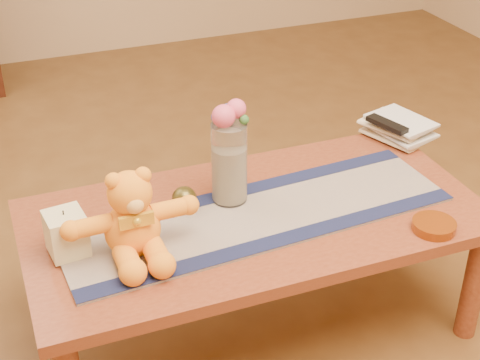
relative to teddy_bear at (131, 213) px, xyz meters
name	(u,v)px	position (x,y,z in m)	size (l,w,h in m)	color
floor	(254,324)	(0.39, 0.06, -0.58)	(5.50, 5.50, 0.00)	#583819
coffee_table_top	(255,219)	(0.39, 0.06, -0.15)	(1.40, 0.70, 0.04)	maroon
table_leg_fr	(474,284)	(1.03, -0.23, -0.37)	(0.07, 0.07, 0.41)	maroon
table_leg_bl	(41,269)	(-0.25, 0.35, -0.37)	(0.07, 0.07, 0.41)	maroon
table_leg_br	(380,194)	(1.03, 0.35, -0.37)	(0.07, 0.07, 0.41)	maroon
persian_runner	(258,216)	(0.39, 0.04, -0.13)	(1.20, 0.35, 0.01)	#231C4E
runner_border_near	(280,240)	(0.40, -0.11, -0.12)	(1.20, 0.06, 0.00)	#14193C
runner_border_far	(238,192)	(0.38, 0.18, -0.12)	(1.20, 0.06, 0.00)	#14193C
teddy_bear	(131,213)	(0.00, 0.00, 0.00)	(0.36, 0.30, 0.24)	orange
pillar_candle	(66,233)	(-0.17, 0.06, -0.06)	(0.10, 0.10, 0.12)	beige
candle_wick	(63,213)	(-0.17, 0.06, 0.01)	(0.00, 0.00, 0.01)	black
glass_vase	(229,163)	(0.34, 0.15, 0.01)	(0.11, 0.11, 0.26)	silver
potpourri_fill	(229,174)	(0.34, 0.15, -0.03)	(0.09, 0.09, 0.18)	beige
rose_left	(224,116)	(0.32, 0.14, 0.17)	(0.07, 0.07, 0.07)	#DD4E72
rose_right	(236,109)	(0.37, 0.16, 0.18)	(0.06, 0.06, 0.06)	#DD4E72
blue_flower_back	(228,111)	(0.35, 0.19, 0.17)	(0.04, 0.04, 0.04)	#4A479B
blue_flower_side	(217,117)	(0.31, 0.17, 0.16)	(0.04, 0.04, 0.04)	#4A479B
leaf_sprig	(244,120)	(0.38, 0.13, 0.16)	(0.03, 0.03, 0.03)	#33662D
bronze_ball	(184,199)	(0.19, 0.15, -0.08)	(0.08, 0.08, 0.08)	#443C16
book_bottom	(383,142)	(0.99, 0.31, -0.12)	(0.17, 0.22, 0.02)	beige
book_lower	(385,137)	(1.00, 0.30, -0.10)	(0.16, 0.22, 0.02)	beige
book_upper	(382,133)	(0.98, 0.31, -0.08)	(0.17, 0.22, 0.02)	beige
book_top	(385,128)	(0.99, 0.31, -0.06)	(0.16, 0.22, 0.02)	beige
tv_remote	(387,124)	(0.99, 0.30, -0.04)	(0.04, 0.16, 0.02)	black
amber_dish	(434,226)	(0.85, -0.22, -0.12)	(0.13, 0.13, 0.03)	#BF5914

